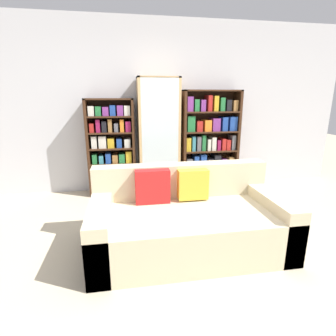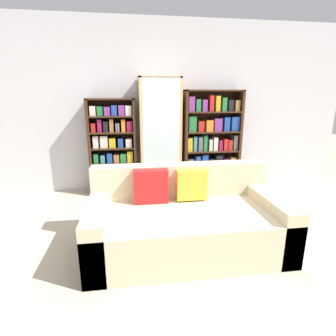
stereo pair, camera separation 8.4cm
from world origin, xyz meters
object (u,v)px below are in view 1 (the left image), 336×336
(couch, at_px, (187,221))
(bookshelf_left, at_px, (112,149))
(bookshelf_right, at_px, (209,143))
(display_cabinet, at_px, (159,137))
(wine_bottle, at_px, (187,188))

(couch, xyz_separation_m, bookshelf_left, (-0.81, 1.75, 0.45))
(couch, height_order, bookshelf_right, bookshelf_right)
(couch, xyz_separation_m, display_cabinet, (-0.06, 1.74, 0.61))
(bookshelf_right, bearing_deg, bookshelf_left, 179.99)
(bookshelf_left, relative_size, bookshelf_right, 0.92)
(display_cabinet, bearing_deg, wine_bottle, -44.88)
(couch, relative_size, display_cabinet, 1.06)
(display_cabinet, xyz_separation_m, wine_bottle, (0.39, -0.39, -0.75))
(display_cabinet, relative_size, wine_bottle, 4.91)
(bookshelf_left, xyz_separation_m, display_cabinet, (0.75, -0.02, 0.17))
(couch, bearing_deg, bookshelf_left, 114.73)
(bookshelf_left, xyz_separation_m, bookshelf_right, (1.60, -0.00, 0.05))
(bookshelf_right, xyz_separation_m, wine_bottle, (-0.46, -0.41, -0.63))
(bookshelf_left, height_order, wine_bottle, bookshelf_left)
(couch, xyz_separation_m, bookshelf_right, (0.79, 1.75, 0.50))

